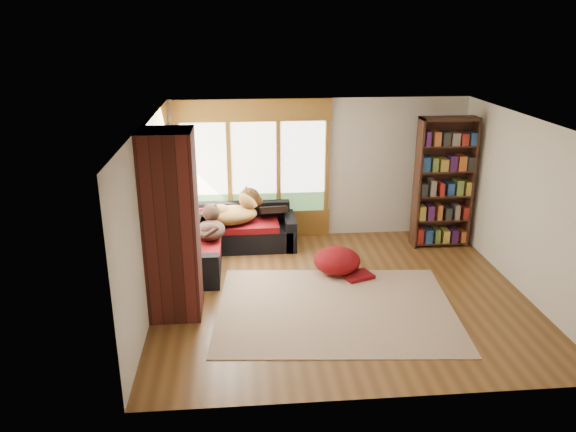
{
  "coord_description": "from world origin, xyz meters",
  "views": [
    {
      "loc": [
        -1.47,
        -7.52,
        3.92
      ],
      "look_at": [
        -0.71,
        0.9,
        0.95
      ],
      "focal_mm": 35.0,
      "sensor_mm": 36.0,
      "label": 1
    }
  ],
  "objects_px": {
    "sectional_sofa": "(214,238)",
    "pouf": "(337,260)",
    "area_rug": "(336,308)",
    "brick_chimney": "(171,226)",
    "bookshelf": "(444,183)",
    "dog_brindle": "(211,222)",
    "dog_tan": "(236,207)"
  },
  "relations": [
    {
      "from": "sectional_sofa",
      "to": "dog_brindle",
      "type": "relative_size",
      "value": 2.77
    },
    {
      "from": "area_rug",
      "to": "pouf",
      "type": "height_order",
      "value": "pouf"
    },
    {
      "from": "sectional_sofa",
      "to": "area_rug",
      "type": "distance_m",
      "value": 2.83
    },
    {
      "from": "area_rug",
      "to": "sectional_sofa",
      "type": "bearing_deg",
      "value": 129.8
    },
    {
      "from": "pouf",
      "to": "dog_brindle",
      "type": "height_order",
      "value": "dog_brindle"
    },
    {
      "from": "sectional_sofa",
      "to": "area_rug",
      "type": "xyz_separation_m",
      "value": [
        1.8,
        -2.16,
        -0.3
      ]
    },
    {
      "from": "dog_brindle",
      "to": "brick_chimney",
      "type": "bearing_deg",
      "value": 165.91
    },
    {
      "from": "dog_brindle",
      "to": "bookshelf",
      "type": "bearing_deg",
      "value": -82.91
    },
    {
      "from": "brick_chimney",
      "to": "area_rug",
      "type": "bearing_deg",
      "value": -2.94
    },
    {
      "from": "pouf",
      "to": "area_rug",
      "type": "bearing_deg",
      "value": -100.57
    },
    {
      "from": "brick_chimney",
      "to": "bookshelf",
      "type": "xyz_separation_m",
      "value": [
        4.54,
        2.12,
        -0.13
      ]
    },
    {
      "from": "brick_chimney",
      "to": "sectional_sofa",
      "type": "relative_size",
      "value": 1.18
    },
    {
      "from": "brick_chimney",
      "to": "bookshelf",
      "type": "distance_m",
      "value": 5.01
    },
    {
      "from": "pouf",
      "to": "dog_tan",
      "type": "bearing_deg",
      "value": 145.7
    },
    {
      "from": "pouf",
      "to": "sectional_sofa",
      "type": "bearing_deg",
      "value": 155.15
    },
    {
      "from": "brick_chimney",
      "to": "dog_brindle",
      "type": "xyz_separation_m",
      "value": [
        0.43,
        1.65,
        -0.55
      ]
    },
    {
      "from": "pouf",
      "to": "dog_tan",
      "type": "height_order",
      "value": "dog_tan"
    },
    {
      "from": "sectional_sofa",
      "to": "area_rug",
      "type": "relative_size",
      "value": 0.65
    },
    {
      "from": "bookshelf",
      "to": "dog_tan",
      "type": "bearing_deg",
      "value": 178.43
    },
    {
      "from": "sectional_sofa",
      "to": "dog_brindle",
      "type": "distance_m",
      "value": 0.6
    },
    {
      "from": "bookshelf",
      "to": "dog_tan",
      "type": "xyz_separation_m",
      "value": [
        -3.7,
        0.1,
        -0.36
      ]
    },
    {
      "from": "sectional_sofa",
      "to": "dog_tan",
      "type": "bearing_deg",
      "value": 18.67
    },
    {
      "from": "dog_tan",
      "to": "dog_brindle",
      "type": "relative_size",
      "value": 1.38
    },
    {
      "from": "bookshelf",
      "to": "area_rug",
      "type": "bearing_deg",
      "value": -135.72
    },
    {
      "from": "brick_chimney",
      "to": "dog_brindle",
      "type": "height_order",
      "value": "brick_chimney"
    },
    {
      "from": "bookshelf",
      "to": "dog_brindle",
      "type": "distance_m",
      "value": 4.16
    },
    {
      "from": "sectional_sofa",
      "to": "pouf",
      "type": "relative_size",
      "value": 2.88
    },
    {
      "from": "area_rug",
      "to": "dog_brindle",
      "type": "relative_size",
      "value": 4.24
    },
    {
      "from": "area_rug",
      "to": "pouf",
      "type": "bearing_deg",
      "value": 79.43
    },
    {
      "from": "area_rug",
      "to": "bookshelf",
      "type": "distance_m",
      "value": 3.41
    },
    {
      "from": "brick_chimney",
      "to": "pouf",
      "type": "xyz_separation_m",
      "value": [
        2.48,
        1.11,
        -1.08
      ]
    },
    {
      "from": "brick_chimney",
      "to": "dog_brindle",
      "type": "distance_m",
      "value": 1.79
    }
  ]
}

